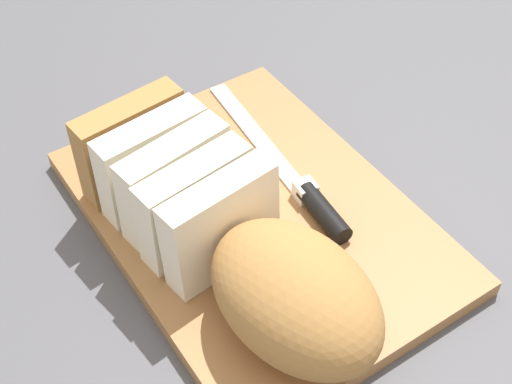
# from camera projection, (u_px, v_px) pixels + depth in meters

# --- Properties ---
(ground_plane) EXTENTS (3.00, 3.00, 0.00)m
(ground_plane) POSITION_uv_depth(u_px,v_px,m) (256.00, 225.00, 0.72)
(ground_plane) COLOR #4C4C51
(cutting_board) EXTENTS (0.40, 0.29, 0.02)m
(cutting_board) POSITION_uv_depth(u_px,v_px,m) (256.00, 219.00, 0.71)
(cutting_board) COLOR #9E6B3D
(cutting_board) RESTS_ON ground_plane
(bread_loaf) EXTENTS (0.34, 0.14, 0.10)m
(bread_loaf) POSITION_uv_depth(u_px,v_px,m) (235.00, 239.00, 0.62)
(bread_loaf) COLOR #A8753D
(bread_loaf) RESTS_ON cutting_board
(bread_knife) EXTENTS (0.27, 0.06, 0.02)m
(bread_knife) POSITION_uv_depth(u_px,v_px,m) (305.00, 191.00, 0.71)
(bread_knife) COLOR silver
(bread_knife) RESTS_ON cutting_board
(crumb_near_knife) EXTENTS (0.00, 0.00, 0.00)m
(crumb_near_knife) POSITION_uv_depth(u_px,v_px,m) (313.00, 213.00, 0.70)
(crumb_near_knife) COLOR tan
(crumb_near_knife) RESTS_ON cutting_board
(crumb_near_loaf) EXTENTS (0.00, 0.00, 0.00)m
(crumb_near_loaf) POSITION_uv_depth(u_px,v_px,m) (195.00, 237.00, 0.68)
(crumb_near_loaf) COLOR tan
(crumb_near_loaf) RESTS_ON cutting_board
(crumb_stray_left) EXTENTS (0.00, 0.00, 0.00)m
(crumb_stray_left) POSITION_uv_depth(u_px,v_px,m) (265.00, 272.00, 0.65)
(crumb_stray_left) COLOR tan
(crumb_stray_left) RESTS_ON cutting_board
(crumb_stray_right) EXTENTS (0.01, 0.01, 0.01)m
(crumb_stray_right) POSITION_uv_depth(u_px,v_px,m) (261.00, 188.00, 0.72)
(crumb_stray_right) COLOR tan
(crumb_stray_right) RESTS_ON cutting_board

